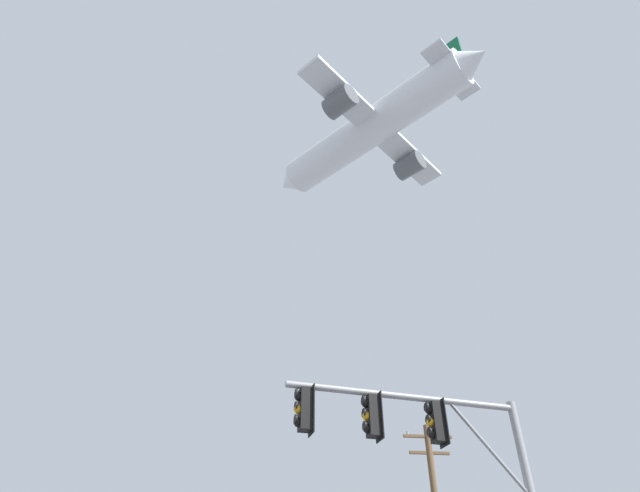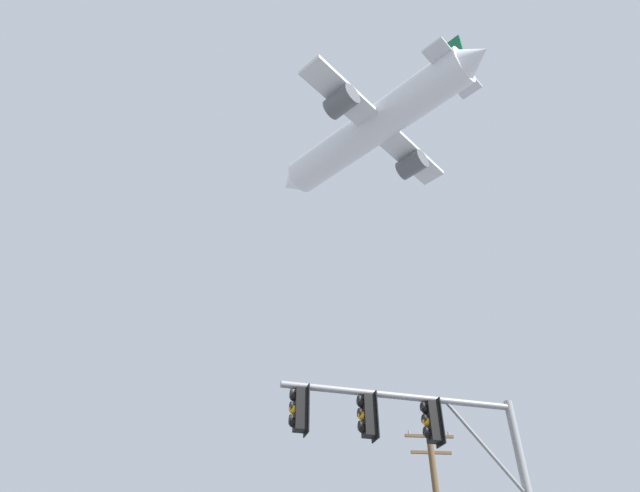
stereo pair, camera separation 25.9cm
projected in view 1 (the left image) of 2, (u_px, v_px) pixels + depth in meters
signal_pole_near at (435, 455)px, 11.32m from camera, size 5.68×1.19×6.16m
airplane at (371, 129)px, 44.65m from camera, size 16.58×18.51×6.04m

